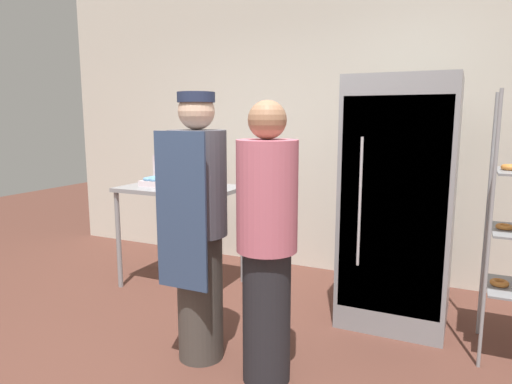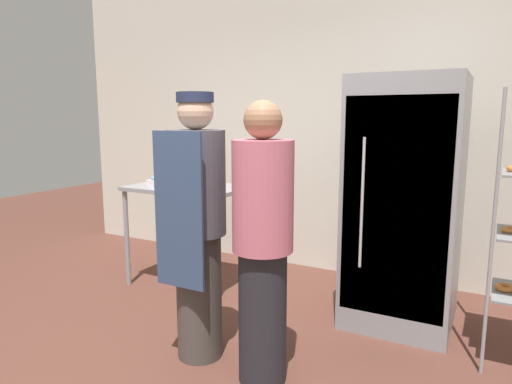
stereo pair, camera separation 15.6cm
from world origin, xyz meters
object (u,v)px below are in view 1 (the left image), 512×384
at_px(blender_pitcher, 189,175).
at_px(refrigerator, 399,202).
at_px(donut_box, 158,180).
at_px(person_customer, 267,243).
at_px(person_baker, 198,225).

bearing_deg(blender_pitcher, refrigerator, 3.27).
xyz_separation_m(donut_box, person_customer, (1.57, -1.07, -0.14)).
relative_size(donut_box, person_customer, 0.17).
distance_m(donut_box, person_baker, 1.49).
distance_m(refrigerator, person_customer, 1.33).
relative_size(refrigerator, person_customer, 1.12).
distance_m(donut_box, person_customer, 1.90).
xyz_separation_m(blender_pitcher, person_baker, (0.76, -1.05, -0.15)).
bearing_deg(person_baker, person_customer, -5.76).
xyz_separation_m(refrigerator, person_customer, (-0.56, -1.20, -0.08)).
height_order(refrigerator, person_baker, refrigerator).
bearing_deg(person_baker, refrigerator, 47.56).
bearing_deg(blender_pitcher, donut_box, -175.57).
distance_m(blender_pitcher, person_customer, 1.67).
bearing_deg(donut_box, blender_pitcher, 4.43).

